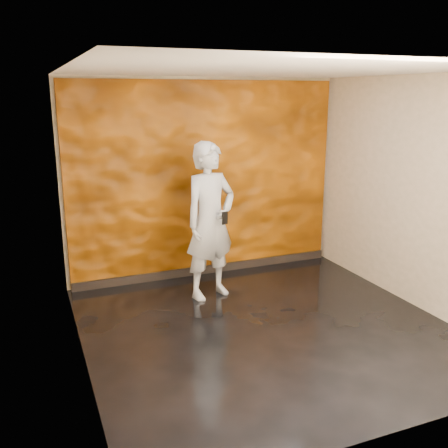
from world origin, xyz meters
TOP-DOWN VIEW (x-y plane):
  - room at (0.00, 0.00)m, footprint 4.02×4.02m
  - feature_wall at (0.00, 1.96)m, footprint 3.90×0.06m
  - baseboard at (0.00, 1.92)m, footprint 3.90×0.04m
  - man at (-0.26, 1.13)m, footprint 0.84×0.67m
  - phone at (-0.17, 0.85)m, footprint 0.09×0.05m

SIDE VIEW (x-z plane):
  - baseboard at x=0.00m, z-range 0.00..0.12m
  - man at x=-0.26m, z-range 0.00..2.01m
  - phone at x=-0.17m, z-range 1.02..1.18m
  - feature_wall at x=0.00m, z-range 0.00..2.75m
  - room at x=0.00m, z-range -0.01..2.81m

